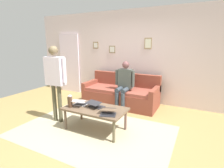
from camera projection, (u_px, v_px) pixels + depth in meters
The scene contains 12 objects.
ground_plane at pixel (95, 129), 3.66m from camera, with size 7.68×7.68×0.00m, color #9A804A.
area_rug at pixel (93, 131), 3.54m from camera, with size 3.09×2.01×0.01m, color tan.
back_wall at pixel (133, 57), 5.26m from camera, with size 7.04×0.11×2.70m.
interior_door at pixel (70, 63), 6.31m from camera, with size 0.82×0.09×2.05m.
couch at pixel (121, 94), 5.04m from camera, with size 2.09×0.87×0.88m.
coffee_table at pixel (95, 110), 3.53m from camera, with size 1.25×0.68×0.47m.
laptop_left at pixel (108, 112), 3.20m from camera, with size 0.36×0.36×0.14m.
laptop_center at pixel (95, 105), 3.57m from camera, with size 0.36×0.34×0.13m.
laptop_right at pixel (80, 103), 3.68m from camera, with size 0.34×0.40×0.14m.
french_press at pixel (70, 101), 3.54m from camera, with size 0.11×0.09×0.27m.
person_standing at pixel (55, 75), 3.77m from camera, with size 0.59×0.21×1.69m.
person_seated at pixel (124, 82), 4.66m from camera, with size 0.55×0.51×1.28m.
Camera 1 is at (-1.85, 2.82, 1.75)m, focal length 28.04 mm.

